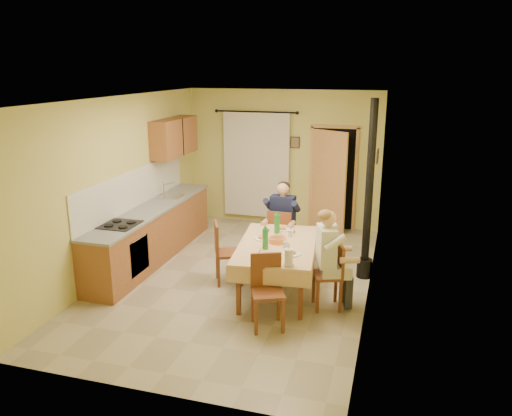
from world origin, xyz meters
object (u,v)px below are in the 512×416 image
(chair_left, at_px, (228,265))
(man_right, at_px, (329,248))
(stove_flue, at_px, (368,215))
(chair_near, at_px, (267,306))
(man_far, at_px, (282,214))
(dining_table, at_px, (277,268))
(chair_far, at_px, (282,247))
(chair_right, at_px, (328,288))

(chair_left, xyz_separation_m, man_right, (1.59, -0.42, 0.59))
(man_right, relative_size, stove_flue, 0.50)
(stove_flue, bearing_deg, chair_near, -118.76)
(man_far, bearing_deg, stove_flue, -4.70)
(dining_table, relative_size, chair_left, 2.03)
(chair_far, distance_m, chair_right, 1.70)
(dining_table, xyz_separation_m, chair_far, (-0.18, 1.09, -0.09))
(chair_near, bearing_deg, man_right, -154.24)
(dining_table, bearing_deg, man_right, -26.99)
(man_right, bearing_deg, chair_left, 55.85)
(man_far, bearing_deg, chair_near, -78.64)
(chair_far, relative_size, chair_near, 1.01)
(chair_left, height_order, man_far, man_far)
(dining_table, distance_m, man_right, 0.98)
(chair_far, xyz_separation_m, man_right, (0.97, -1.39, 0.59))
(man_right, height_order, stove_flue, stove_flue)
(man_far, distance_m, man_right, 1.70)
(chair_near, relative_size, man_right, 0.69)
(chair_left, bearing_deg, dining_table, 56.71)
(dining_table, xyz_separation_m, chair_near, (0.13, -1.04, -0.09))
(chair_far, relative_size, stove_flue, 0.34)
(man_far, bearing_deg, man_right, -52.28)
(chair_right, height_order, man_far, man_far)
(chair_far, xyz_separation_m, man_far, (0.00, 0.01, 0.59))
(chair_near, relative_size, chair_left, 0.99)
(chair_left, xyz_separation_m, man_far, (0.62, 0.98, 0.59))
(stove_flue, bearing_deg, chair_right, -108.77)
(dining_table, height_order, stove_flue, stove_flue)
(chair_right, bearing_deg, chair_far, 16.14)
(chair_near, height_order, chair_left, chair_left)
(dining_table, xyz_separation_m, stove_flue, (1.21, 0.92, 0.65))
(chair_near, relative_size, man_far, 0.69)
(chair_left, bearing_deg, man_far, 123.43)
(man_right, bearing_deg, chair_right, -90.00)
(chair_far, bearing_deg, stove_flue, -4.15)
(chair_far, height_order, chair_right, chair_far)
(dining_table, xyz_separation_m, man_far, (-0.18, 1.11, 0.50))
(chair_near, bearing_deg, stove_flue, -141.85)
(man_far, bearing_deg, chair_left, -119.47)
(dining_table, height_order, man_right, man_right)
(chair_left, bearing_deg, stove_flue, 87.28)
(dining_table, distance_m, man_far, 1.23)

